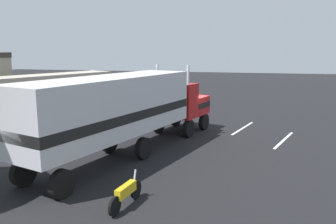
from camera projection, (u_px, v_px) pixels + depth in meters
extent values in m
plane|color=black|center=(190.00, 130.00, 22.92)|extent=(120.00, 120.00, 0.00)
cube|color=silver|center=(243.00, 128.00, 23.33)|extent=(4.26, 1.43, 0.01)
cube|color=silver|center=(284.00, 140.00, 20.26)|extent=(4.22, 1.55, 0.01)
cube|color=#B21919|center=(188.00, 104.00, 22.93)|extent=(2.45, 2.91, 1.20)
cube|color=#B21919|center=(176.00, 100.00, 21.49)|extent=(2.06, 2.80, 2.20)
cube|color=silver|center=(194.00, 103.00, 23.73)|extent=(0.68, 2.03, 1.08)
cube|color=black|center=(188.00, 104.00, 22.92)|extent=(2.46, 2.95, 0.36)
cylinder|color=silver|center=(157.00, 91.00, 21.46)|extent=(0.18, 0.18, 3.40)
cylinder|color=silver|center=(188.00, 93.00, 20.36)|extent=(0.18, 0.18, 3.40)
cube|color=silver|center=(112.00, 106.00, 16.01)|extent=(10.80, 5.53, 2.80)
cube|color=black|center=(112.00, 114.00, 16.09)|extent=(10.81, 5.57, 0.44)
cylinder|color=silver|center=(163.00, 116.00, 22.72)|extent=(1.43, 0.99, 0.64)
cylinder|color=black|center=(176.00, 118.00, 23.95)|extent=(1.14, 0.61, 1.10)
cylinder|color=black|center=(204.00, 122.00, 22.85)|extent=(1.14, 0.61, 1.10)
cylinder|color=black|center=(159.00, 125.00, 22.00)|extent=(1.14, 0.61, 1.10)
cylinder|color=black|center=(189.00, 128.00, 20.90)|extent=(1.14, 0.61, 1.10)
cylinder|color=black|center=(109.00, 142.00, 17.81)|extent=(1.14, 0.61, 1.10)
cylinder|color=black|center=(143.00, 148.00, 16.71)|extent=(1.14, 0.61, 1.10)
cylinder|color=black|center=(23.00, 173.00, 13.37)|extent=(1.14, 0.61, 1.10)
cylinder|color=black|center=(62.00, 184.00, 12.27)|extent=(1.14, 0.61, 1.10)
cylinder|color=black|center=(99.00, 135.00, 19.87)|extent=(0.18, 0.18, 0.82)
cylinder|color=black|center=(97.00, 135.00, 19.76)|extent=(0.18, 0.18, 0.82)
cylinder|color=gray|center=(97.00, 124.00, 19.69)|extent=(0.34, 0.34, 0.58)
sphere|color=tan|center=(97.00, 117.00, 19.62)|extent=(0.23, 0.23, 0.23)
cube|color=black|center=(95.00, 123.00, 19.82)|extent=(0.30, 0.26, 0.36)
cube|color=#BFB29E|center=(53.00, 91.00, 28.05)|extent=(11.14, 6.58, 2.90)
cube|color=black|center=(53.00, 85.00, 27.94)|extent=(10.54, 6.36, 0.90)
cylinder|color=black|center=(84.00, 101.00, 32.22)|extent=(1.03, 0.64, 1.00)
cylinder|color=black|center=(100.00, 104.00, 30.91)|extent=(1.03, 0.64, 1.00)
cylinder|color=black|center=(5.00, 114.00, 26.04)|extent=(1.03, 0.64, 1.00)
cylinder|color=black|center=(21.00, 117.00, 24.73)|extent=(1.03, 0.64, 1.00)
cylinder|color=black|center=(136.00, 190.00, 12.29)|extent=(0.67, 0.21, 0.66)
cylinder|color=black|center=(115.00, 206.00, 10.98)|extent=(0.67, 0.21, 0.66)
cube|color=gold|center=(126.00, 190.00, 11.58)|extent=(1.12, 0.42, 0.36)
cylinder|color=silver|center=(134.00, 179.00, 12.12)|extent=(0.29, 0.12, 0.69)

